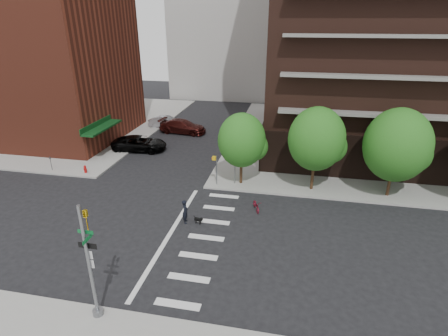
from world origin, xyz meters
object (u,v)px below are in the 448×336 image
(fire_hydrant, at_px, (85,169))
(dog_walker, at_px, (185,211))
(scooter, at_px, (256,205))
(parked_car_black, at_px, (139,143))
(parked_car_maroon, at_px, (183,126))
(traffic_signal, at_px, (91,272))
(parked_car_silver, at_px, (167,122))

(fire_hydrant, xyz_separation_m, dog_walker, (11.61, -6.23, 0.32))
(fire_hydrant, distance_m, scooter, 16.71)
(parked_car_black, xyz_separation_m, parked_car_maroon, (2.70, 7.08, 0.05))
(parked_car_black, bearing_deg, scooter, -132.01)
(fire_hydrant, bearing_deg, traffic_signal, -56.74)
(traffic_signal, xyz_separation_m, scooter, (6.29, 11.75, -2.29))
(traffic_signal, bearing_deg, scooter, 61.82)
(parked_car_black, distance_m, dog_walker, 16.19)
(fire_hydrant, distance_m, parked_car_black, 7.38)
(parked_car_maroon, height_order, parked_car_silver, parked_car_maroon)
(traffic_signal, height_order, parked_car_silver, traffic_signal)
(parked_car_maroon, relative_size, dog_walker, 3.38)
(parked_car_black, relative_size, parked_car_silver, 1.23)
(parked_car_maroon, distance_m, dog_walker, 21.37)
(fire_hydrant, distance_m, dog_walker, 13.18)
(scooter, bearing_deg, parked_car_maroon, 102.39)
(fire_hydrant, bearing_deg, parked_car_maroon, 70.46)
(parked_car_black, xyz_separation_m, dog_walker, (9.31, -13.24, 0.07))
(parked_car_black, bearing_deg, fire_hydrant, 156.78)
(fire_hydrant, height_order, scooter, fire_hydrant)
(parked_car_maroon, bearing_deg, fire_hydrant, 166.13)
(traffic_signal, height_order, parked_car_black, traffic_signal)
(dog_walker, bearing_deg, parked_car_silver, 8.76)
(parked_car_silver, height_order, dog_walker, dog_walker)
(traffic_signal, bearing_deg, parked_car_maroon, 99.72)
(parked_car_black, xyz_separation_m, scooter, (14.02, -10.55, -0.40))
(traffic_signal, xyz_separation_m, parked_car_black, (-7.73, 22.30, -1.89))
(traffic_signal, bearing_deg, parked_car_black, 109.12)
(fire_hydrant, height_order, parked_car_silver, parked_car_silver)
(traffic_signal, xyz_separation_m, parked_car_silver, (-7.73, 31.07, -1.92))
(parked_car_maroon, distance_m, scooter, 20.96)
(parked_car_black, bearing_deg, parked_car_maroon, -25.92)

